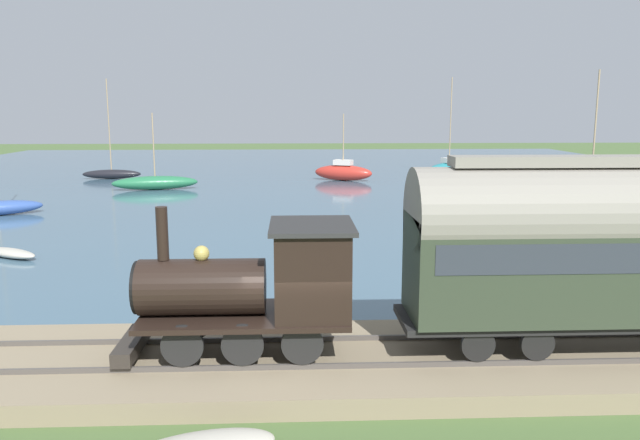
% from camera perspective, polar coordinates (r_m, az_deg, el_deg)
% --- Properties ---
extents(ground_plane, '(200.00, 200.00, 0.00)m').
position_cam_1_polar(ground_plane, '(14.97, -1.91, -14.02)').
color(ground_plane, '#476033').
extents(harbor_water, '(80.00, 80.00, 0.01)m').
position_cam_1_polar(harbor_water, '(56.77, -2.38, 3.91)').
color(harbor_water, '#426075').
rests_on(harbor_water, ground).
extents(rail_embankment, '(4.67, 56.00, 0.58)m').
position_cam_1_polar(rail_embankment, '(15.01, -1.92, -12.99)').
color(rail_embankment, '#84755B').
rests_on(rail_embankment, ground).
extents(steam_locomotive, '(2.28, 5.34, 3.40)m').
position_cam_1_polar(steam_locomotive, '(14.36, -5.37, -5.70)').
color(steam_locomotive, black).
rests_on(steam_locomotive, rail_embankment).
extents(passenger_coach, '(2.24, 10.74, 4.50)m').
position_cam_1_polar(passenger_coach, '(16.16, 26.58, -1.84)').
color(passenger_coach, black).
rests_on(passenger_coach, rail_embankment).
extents(sailboat_teal, '(3.79, 4.92, 9.03)m').
position_cam_1_polar(sailboat_teal, '(60.56, 11.71, 4.73)').
color(sailboat_teal, '#1E707A').
rests_on(sailboat_teal, harbor_water).
extents(sailboat_gray, '(4.25, 5.89, 8.31)m').
position_cam_1_polar(sailboat_gray, '(39.59, 23.41, 1.41)').
color(sailboat_gray, gray).
rests_on(sailboat_gray, harbor_water).
extents(sailboat_black, '(1.23, 5.13, 8.72)m').
position_cam_1_polar(sailboat_black, '(58.60, -18.51, 4.07)').
color(sailboat_black, black).
rests_on(sailboat_black, harbor_water).
extents(sailboat_red, '(3.55, 5.39, 5.73)m').
position_cam_1_polar(sailboat_red, '(54.23, 2.13, 4.41)').
color(sailboat_red, '#B72D23').
rests_on(sailboat_red, harbor_water).
extents(sailboat_green, '(2.75, 6.61, 5.84)m').
position_cam_1_polar(sailboat_green, '(49.66, -14.83, 3.33)').
color(sailboat_green, '#236B42').
rests_on(sailboat_green, harbor_water).
extents(rowboat_off_pier, '(1.92, 2.56, 0.36)m').
position_cam_1_polar(rowboat_off_pier, '(25.07, 17.53, -4.06)').
color(rowboat_off_pier, '#B7B2A3').
rests_on(rowboat_off_pier, harbor_water).
extents(rowboat_far_out, '(2.31, 1.98, 0.56)m').
position_cam_1_polar(rowboat_far_out, '(21.10, 21.26, -6.64)').
color(rowboat_far_out, '#B7B2A3').
rests_on(rowboat_far_out, harbor_water).
extents(rowboat_mid_harbor, '(2.14, 2.86, 0.38)m').
position_cam_1_polar(rowboat_mid_harbor, '(29.06, -26.41, -2.72)').
color(rowboat_mid_harbor, '#B7B2A3').
rests_on(rowboat_mid_harbor, harbor_water).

